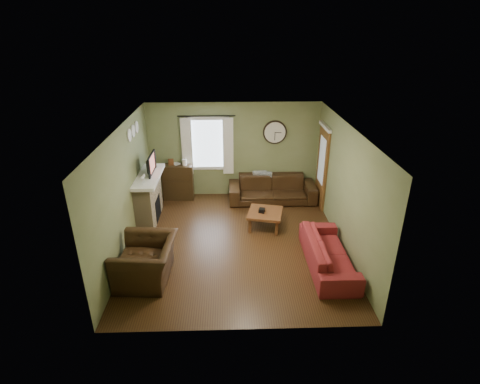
{
  "coord_description": "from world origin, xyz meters",
  "views": [
    {
      "loc": [
        -0.14,
        -7.12,
        4.48
      ],
      "look_at": [
        0.1,
        0.4,
        1.05
      ],
      "focal_mm": 28.0,
      "sensor_mm": 36.0,
      "label": 1
    }
  ],
  "objects_px": {
    "armchair": "(146,261)",
    "sofa_red": "(328,253)",
    "sofa_brown": "(272,189)",
    "coffee_table": "(265,220)",
    "bookshelf": "(178,182)"
  },
  "relations": [
    {
      "from": "armchair",
      "to": "sofa_brown",
      "type": "bearing_deg",
      "value": 144.27
    },
    {
      "from": "sofa_red",
      "to": "coffee_table",
      "type": "relative_size",
      "value": 2.65
    },
    {
      "from": "coffee_table",
      "to": "armchair",
      "type": "bearing_deg",
      "value": -142.23
    },
    {
      "from": "sofa_brown",
      "to": "armchair",
      "type": "bearing_deg",
      "value": -129.4
    },
    {
      "from": "sofa_brown",
      "to": "armchair",
      "type": "xyz_separation_m",
      "value": [
        -2.75,
        -3.34,
        0.05
      ]
    },
    {
      "from": "sofa_brown",
      "to": "coffee_table",
      "type": "xyz_separation_m",
      "value": [
        -0.33,
        -1.47,
        -0.13
      ]
    },
    {
      "from": "coffee_table",
      "to": "sofa_red",
      "type": "bearing_deg",
      "value": -54.88
    },
    {
      "from": "sofa_brown",
      "to": "coffee_table",
      "type": "relative_size",
      "value": 3.01
    },
    {
      "from": "sofa_red",
      "to": "armchair",
      "type": "xyz_separation_m",
      "value": [
        -3.53,
        -0.29,
        0.09
      ]
    },
    {
      "from": "sofa_brown",
      "to": "armchair",
      "type": "height_order",
      "value": "armchair"
    },
    {
      "from": "armchair",
      "to": "coffee_table",
      "type": "height_order",
      "value": "armchair"
    },
    {
      "from": "armchair",
      "to": "coffee_table",
      "type": "xyz_separation_m",
      "value": [
        2.42,
        1.87,
        -0.18
      ]
    },
    {
      "from": "bookshelf",
      "to": "sofa_red",
      "type": "distance_m",
      "value": 4.69
    },
    {
      "from": "bookshelf",
      "to": "armchair",
      "type": "bearing_deg",
      "value": -92.99
    },
    {
      "from": "armchair",
      "to": "sofa_red",
      "type": "bearing_deg",
      "value": 98.37
    }
  ]
}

